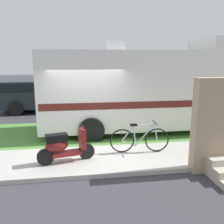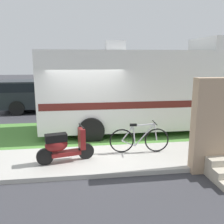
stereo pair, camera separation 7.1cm
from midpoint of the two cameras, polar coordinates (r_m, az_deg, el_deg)
name	(u,v)px [view 1 (the left image)]	position (r m, az deg, el deg)	size (l,w,h in m)	color
ground_plane	(88,148)	(8.20, -5.89, -8.16)	(80.00, 80.00, 0.00)	#38383D
sidewalk	(90,160)	(7.06, -5.45, -11.05)	(24.00, 2.00, 0.12)	#ADAAA3
grass_strip	(86,133)	(9.61, -6.31, -4.85)	(24.00, 3.40, 0.08)	#4C8438
motorhome_rv	(148,88)	(9.72, 7.99, 5.46)	(7.93, 2.53, 3.63)	silver
scooter	(64,146)	(6.75, -11.31, -7.64)	(1.53, 0.62, 0.97)	black
bicycle	(140,139)	(7.38, 6.11, -6.25)	(1.76, 0.52, 0.91)	black
pickup_truck_near	(38,95)	(14.15, -16.85, 3.81)	(5.07, 2.22, 1.70)	#1E2328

